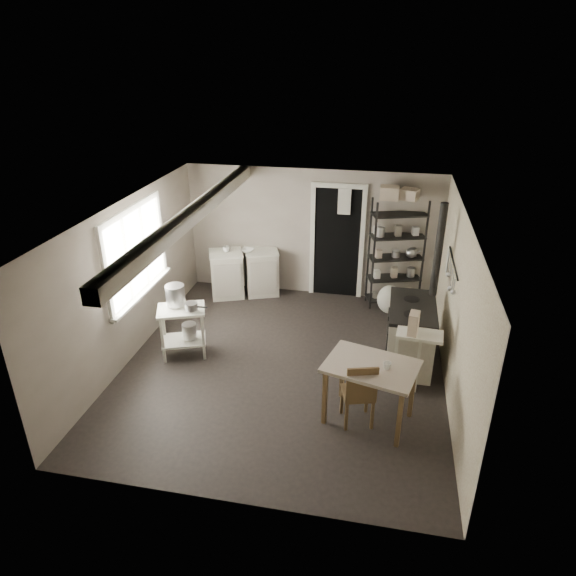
% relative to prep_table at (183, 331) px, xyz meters
% --- Properties ---
extents(floor, '(5.00, 5.00, 0.00)m').
position_rel_prep_table_xyz_m(floor, '(1.51, -0.02, -0.40)').
color(floor, black).
rests_on(floor, ground).
extents(ceiling, '(5.00, 5.00, 0.00)m').
position_rel_prep_table_xyz_m(ceiling, '(1.51, -0.02, 1.90)').
color(ceiling, silver).
rests_on(ceiling, wall_back).
extents(wall_back, '(4.50, 0.02, 2.30)m').
position_rel_prep_table_xyz_m(wall_back, '(1.51, 2.48, 0.75)').
color(wall_back, '#A2978A').
rests_on(wall_back, ground).
extents(wall_front, '(4.50, 0.02, 2.30)m').
position_rel_prep_table_xyz_m(wall_front, '(1.51, -2.52, 0.75)').
color(wall_front, '#A2978A').
rests_on(wall_front, ground).
extents(wall_left, '(0.02, 5.00, 2.30)m').
position_rel_prep_table_xyz_m(wall_left, '(-0.74, -0.02, 0.75)').
color(wall_left, '#A2978A').
rests_on(wall_left, ground).
extents(wall_right, '(0.02, 5.00, 2.30)m').
position_rel_prep_table_xyz_m(wall_right, '(3.76, -0.02, 0.75)').
color(wall_right, '#A2978A').
rests_on(wall_right, ground).
extents(window, '(0.12, 1.76, 1.28)m').
position_rel_prep_table_xyz_m(window, '(-0.71, 0.18, 1.10)').
color(window, silver).
rests_on(window, wall_left).
extents(doorway, '(0.96, 0.10, 2.08)m').
position_rel_prep_table_xyz_m(doorway, '(1.96, 2.45, 0.60)').
color(doorway, silver).
rests_on(doorway, ground).
extents(ceiling_beam, '(0.18, 5.00, 0.18)m').
position_rel_prep_table_xyz_m(ceiling_beam, '(0.31, -0.02, 1.80)').
color(ceiling_beam, silver).
rests_on(ceiling_beam, ceiling).
extents(wallpaper_panel, '(0.01, 5.00, 2.30)m').
position_rel_prep_table_xyz_m(wallpaper_panel, '(3.75, -0.02, 0.75)').
color(wallpaper_panel, beige).
rests_on(wallpaper_panel, wall_right).
extents(utensil_rail, '(0.06, 1.20, 0.44)m').
position_rel_prep_table_xyz_m(utensil_rail, '(3.70, 0.58, 1.15)').
color(utensil_rail, '#BBBABD').
rests_on(utensil_rail, wall_right).
extents(prep_table, '(0.79, 0.68, 0.76)m').
position_rel_prep_table_xyz_m(prep_table, '(0.00, 0.00, 0.00)').
color(prep_table, silver).
rests_on(prep_table, ground).
extents(stockpot, '(0.28, 0.28, 0.30)m').
position_rel_prep_table_xyz_m(stockpot, '(-0.10, 0.07, 0.54)').
color(stockpot, '#BBBABD').
rests_on(stockpot, prep_table).
extents(saucepan, '(0.23, 0.23, 0.10)m').
position_rel_prep_table_xyz_m(saucepan, '(0.19, -0.05, 0.45)').
color(saucepan, '#BBBABD').
rests_on(saucepan, prep_table).
extents(bucket, '(0.21, 0.21, 0.23)m').
position_rel_prep_table_xyz_m(bucket, '(0.08, 0.04, -0.02)').
color(bucket, '#BBBABD').
rests_on(bucket, prep_table).
extents(base_cabinets, '(1.39, 0.97, 0.84)m').
position_rel_prep_table_xyz_m(base_cabinets, '(0.33, 2.16, 0.06)').
color(base_cabinets, beige).
rests_on(base_cabinets, ground).
extents(mixing_bowl, '(0.36, 0.36, 0.07)m').
position_rel_prep_table_xyz_m(mixing_bowl, '(0.40, 2.15, 0.56)').
color(mixing_bowl, white).
rests_on(mixing_bowl, base_cabinets).
extents(counter_cup, '(0.14, 0.14, 0.10)m').
position_rel_prep_table_xyz_m(counter_cup, '(0.04, 2.08, 0.57)').
color(counter_cup, white).
rests_on(counter_cup, base_cabinets).
extents(shelf_rack, '(0.97, 0.61, 1.91)m').
position_rel_prep_table_xyz_m(shelf_rack, '(3.00, 2.29, 0.55)').
color(shelf_rack, black).
rests_on(shelf_rack, ground).
extents(shelf_jar, '(0.11, 0.11, 0.20)m').
position_rel_prep_table_xyz_m(shelf_jar, '(2.64, 2.29, 0.97)').
color(shelf_jar, white).
rests_on(shelf_jar, shelf_rack).
extents(storage_box_a, '(0.31, 0.27, 0.21)m').
position_rel_prep_table_xyz_m(storage_box_a, '(2.80, 2.24, 1.61)').
color(storage_box_a, beige).
rests_on(storage_box_a, shelf_rack).
extents(storage_box_b, '(0.34, 0.33, 0.18)m').
position_rel_prep_table_xyz_m(storage_box_b, '(3.12, 2.28, 1.59)').
color(storage_box_b, beige).
rests_on(storage_box_b, shelf_rack).
extents(stove, '(0.65, 1.15, 0.90)m').
position_rel_prep_table_xyz_m(stove, '(3.26, 0.45, 0.04)').
color(stove, beige).
rests_on(stove, ground).
extents(stovepipe, '(0.14, 0.14, 1.51)m').
position_rel_prep_table_xyz_m(stovepipe, '(3.54, 0.88, 1.19)').
color(stovepipe, black).
rests_on(stovepipe, stove).
extents(side_ledge, '(0.61, 0.36, 0.90)m').
position_rel_prep_table_xyz_m(side_ledge, '(3.33, -0.27, 0.03)').
color(side_ledge, silver).
rests_on(side_ledge, ground).
extents(oats_box, '(0.15, 0.21, 0.29)m').
position_rel_prep_table_xyz_m(oats_box, '(3.23, -0.30, 0.61)').
color(oats_box, beige).
rests_on(oats_box, side_ledge).
extents(work_table, '(1.21, 0.99, 0.80)m').
position_rel_prep_table_xyz_m(work_table, '(2.76, -0.96, -0.02)').
color(work_table, '#C0B5A4').
rests_on(work_table, ground).
extents(table_cup, '(0.12, 0.12, 0.09)m').
position_rel_prep_table_xyz_m(table_cup, '(2.94, -1.02, 0.40)').
color(table_cup, white).
rests_on(table_cup, work_table).
extents(chair, '(0.46, 0.47, 0.89)m').
position_rel_prep_table_xyz_m(chair, '(2.63, -1.02, 0.08)').
color(chair, brown).
rests_on(chair, ground).
extents(flour_sack, '(0.50, 0.46, 0.51)m').
position_rel_prep_table_xyz_m(flour_sack, '(2.96, 1.92, -0.16)').
color(flour_sack, beige).
rests_on(flour_sack, ground).
extents(floor_crock, '(0.13, 0.13, 0.15)m').
position_rel_prep_table_xyz_m(floor_crock, '(3.24, -0.17, -0.33)').
color(floor_crock, white).
rests_on(floor_crock, ground).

